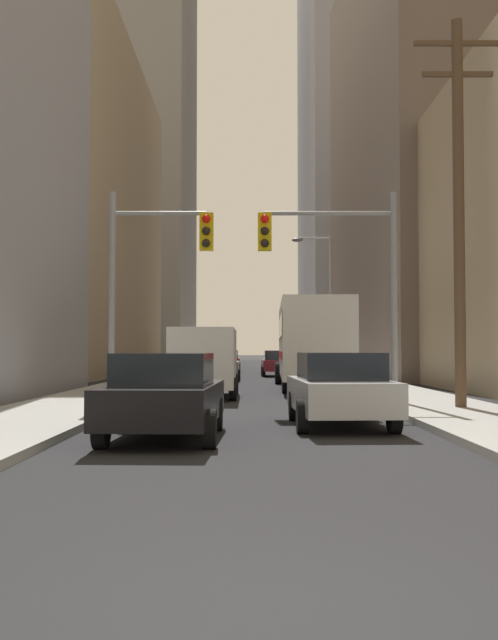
{
  "coord_description": "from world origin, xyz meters",
  "views": [
    {
      "loc": [
        -0.12,
        -4.29,
        1.59
      ],
      "look_at": [
        0.0,
        39.89,
        3.32
      ],
      "focal_mm": 42.1,
      "sensor_mm": 36.0,
      "label": 1
    }
  ],
  "objects_px": {
    "city_bus": "(309,341)",
    "sedan_black": "(163,395)",
    "traffic_signal_near_right": "(333,261)",
    "cargo_van_white": "(203,358)",
    "sedan_red": "(225,361)",
    "sedan_silver": "(338,389)",
    "sedan_grey": "(219,365)",
    "sedan_maroon": "(276,363)",
    "traffic_signal_near_left": "(153,263)"
  },
  "relations": [
    {
      "from": "sedan_silver",
      "to": "sedan_red",
      "type": "xyz_separation_m",
      "value": [
        -3.48,
        38.16,
        0.0
      ]
    },
    {
      "from": "city_bus",
      "to": "sedan_maroon",
      "type": "height_order",
      "value": "city_bus"
    },
    {
      "from": "cargo_van_white",
      "to": "traffic_signal_near_left",
      "type": "distance_m",
      "value": 4.97
    },
    {
      "from": "sedan_grey",
      "to": "sedan_maroon",
      "type": "distance_m",
      "value": 7.04
    },
    {
      "from": "sedan_silver",
      "to": "sedan_grey",
      "type": "relative_size",
      "value": 1.01
    },
    {
      "from": "sedan_red",
      "to": "city_bus",
      "type": "bearing_deg",
      "value": -79.93
    },
    {
      "from": "city_bus",
      "to": "cargo_van_white",
      "type": "distance_m",
      "value": 6.83
    },
    {
      "from": "city_bus",
      "to": "cargo_van_white",
      "type": "relative_size",
      "value": 2.22
    },
    {
      "from": "sedan_black",
      "to": "sedan_grey",
      "type": "relative_size",
      "value": 1.01
    },
    {
      "from": "city_bus",
      "to": "sedan_black",
      "type": "distance_m",
      "value": 17.56
    },
    {
      "from": "sedan_silver",
      "to": "sedan_maroon",
      "type": "height_order",
      "value": "same"
    },
    {
      "from": "cargo_van_white",
      "to": "sedan_red",
      "type": "distance_m",
      "value": 28.79
    },
    {
      "from": "sedan_grey",
      "to": "sedan_black",
      "type": "bearing_deg",
      "value": -90.15
    },
    {
      "from": "city_bus",
      "to": "sedan_grey",
      "type": "bearing_deg",
      "value": 116.69
    },
    {
      "from": "traffic_signal_near_right",
      "to": "sedan_silver",
      "type": "bearing_deg",
      "value": -95.56
    },
    {
      "from": "city_bus",
      "to": "sedan_silver",
      "type": "bearing_deg",
      "value": -92.51
    },
    {
      "from": "cargo_van_white",
      "to": "sedan_silver",
      "type": "distance_m",
      "value": 9.96
    },
    {
      "from": "city_bus",
      "to": "sedan_grey",
      "type": "distance_m",
      "value": 8.88
    },
    {
      "from": "sedan_maroon",
      "to": "traffic_signal_near_right",
      "type": "bearing_deg",
      "value": -88.33
    },
    {
      "from": "city_bus",
      "to": "cargo_van_white",
      "type": "xyz_separation_m",
      "value": [
        -3.99,
        -5.51,
        -0.64
      ]
    },
    {
      "from": "cargo_van_white",
      "to": "sedan_grey",
      "type": "xyz_separation_m",
      "value": [
        0.03,
        13.38,
        -0.52
      ]
    },
    {
      "from": "sedan_silver",
      "to": "traffic_signal_near_right",
      "type": "height_order",
      "value": "traffic_signal_near_right"
    },
    {
      "from": "city_bus",
      "to": "sedan_black",
      "type": "height_order",
      "value": "city_bus"
    },
    {
      "from": "city_bus",
      "to": "traffic_signal_near_right",
      "type": "bearing_deg",
      "value": -90.78
    },
    {
      "from": "cargo_van_white",
      "to": "sedan_silver",
      "type": "xyz_separation_m",
      "value": [
        3.33,
        -9.38,
        -0.52
      ]
    },
    {
      "from": "sedan_grey",
      "to": "traffic_signal_near_left",
      "type": "relative_size",
      "value": 0.7
    },
    {
      "from": "sedan_silver",
      "to": "sedan_grey",
      "type": "bearing_deg",
      "value": 98.25
    },
    {
      "from": "traffic_signal_near_right",
      "to": "sedan_grey",
      "type": "bearing_deg",
      "value": 102.42
    },
    {
      "from": "cargo_van_white",
      "to": "sedan_black",
      "type": "xyz_separation_m",
      "value": [
        -0.03,
        -11.54,
        -0.52
      ]
    },
    {
      "from": "sedan_silver",
      "to": "sedan_red",
      "type": "relative_size",
      "value": 1.01
    },
    {
      "from": "sedan_silver",
      "to": "sedan_black",
      "type": "bearing_deg",
      "value": -147.25
    },
    {
      "from": "sedan_maroon",
      "to": "sedan_red",
      "type": "distance_m",
      "value": 9.7
    },
    {
      "from": "city_bus",
      "to": "traffic_signal_near_right",
      "type": "distance_m",
      "value": 9.74
    },
    {
      "from": "sedan_grey",
      "to": "sedan_red",
      "type": "relative_size",
      "value": 0.99
    },
    {
      "from": "sedan_maroon",
      "to": "traffic_signal_near_left",
      "type": "relative_size",
      "value": 0.7
    },
    {
      "from": "sedan_red",
      "to": "sedan_grey",
      "type": "bearing_deg",
      "value": -89.34
    },
    {
      "from": "sedan_silver",
      "to": "traffic_signal_near_right",
      "type": "distance_m",
      "value": 6.32
    },
    {
      "from": "sedan_black",
      "to": "sedan_silver",
      "type": "relative_size",
      "value": 1.0
    },
    {
      "from": "sedan_black",
      "to": "sedan_maroon",
      "type": "distance_m",
      "value": 31.38
    },
    {
      "from": "sedan_black",
      "to": "sedan_maroon",
      "type": "height_order",
      "value": "same"
    },
    {
      "from": "sedan_red",
      "to": "sedan_maroon",
      "type": "bearing_deg",
      "value": -70.02
    },
    {
      "from": "sedan_silver",
      "to": "sedan_grey",
      "type": "xyz_separation_m",
      "value": [
        -3.3,
        22.75,
        0.0
      ]
    },
    {
      "from": "sedan_maroon",
      "to": "traffic_signal_near_left",
      "type": "xyz_separation_m",
      "value": [
        -4.33,
        -23.67,
        3.23
      ]
    },
    {
      "from": "cargo_van_white",
      "to": "traffic_signal_near_left",
      "type": "xyz_separation_m",
      "value": [
        -1.16,
        -4.0,
        2.71
      ]
    },
    {
      "from": "city_bus",
      "to": "traffic_signal_near_left",
      "type": "height_order",
      "value": "traffic_signal_near_left"
    },
    {
      "from": "sedan_red",
      "to": "sedan_silver",
      "type": "bearing_deg",
      "value": -84.79
    },
    {
      "from": "city_bus",
      "to": "sedan_red",
      "type": "bearing_deg",
      "value": 100.07
    },
    {
      "from": "city_bus",
      "to": "sedan_red",
      "type": "distance_m",
      "value": 23.66
    },
    {
      "from": "cargo_van_white",
      "to": "city_bus",
      "type": "bearing_deg",
      "value": 54.13
    },
    {
      "from": "sedan_black",
      "to": "cargo_van_white",
      "type": "bearing_deg",
      "value": 89.83
    }
  ]
}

